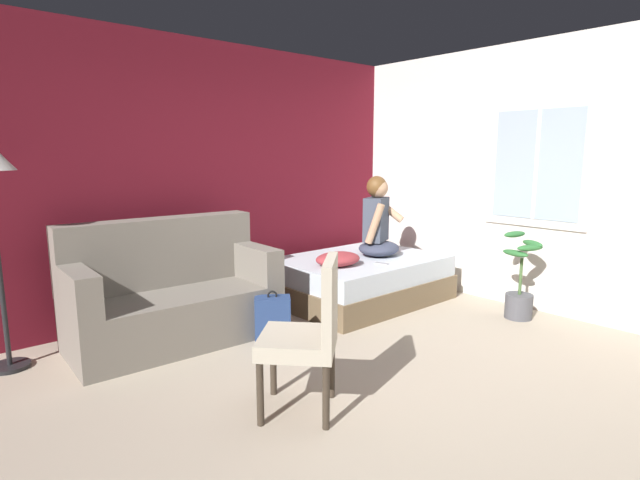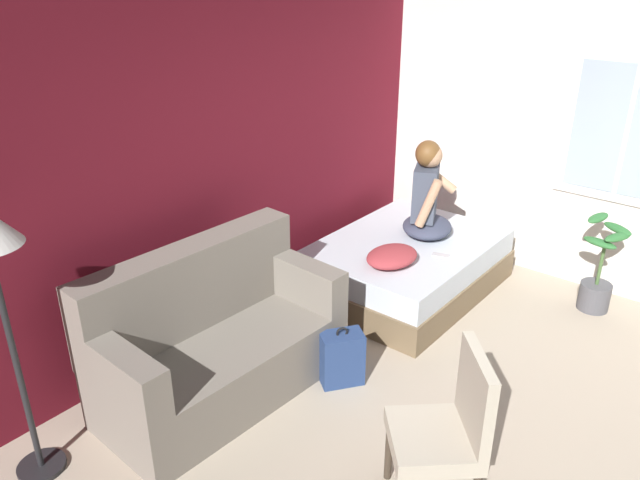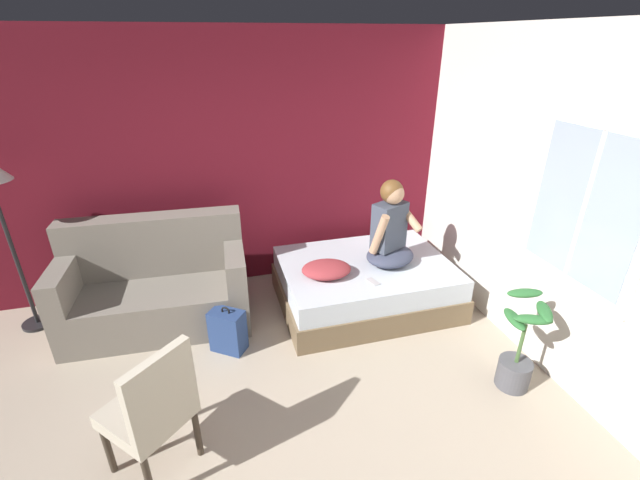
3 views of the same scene
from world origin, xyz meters
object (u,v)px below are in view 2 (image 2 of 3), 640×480
Objects in this scene: couch at (215,341)px; throw_pillow at (392,256)px; backpack at (341,358)px; cell_phone at (441,255)px; side_chair at (447,427)px; potted_plant at (598,278)px; person_seated at (427,198)px; bed at (406,266)px.

couch is 1.65m from throw_pillow.
cell_phone reaches higher than backpack.
throw_pillow is (0.99, 0.24, 0.36)m from backpack.
side_chair reaches higher than backpack.
person_seated is at bearing 109.57° from potted_plant.
couch reaches higher than side_chair.
couch is at bearing 166.43° from throw_pillow.
side_chair is at bearing -179.65° from potted_plant.
couch is 12.06× the size of cell_phone.
side_chair is 2.04× the size of throw_pillow.
person_seated is 1.59m from potted_plant.
side_chair is at bearing -146.88° from person_seated.
potted_plant reaches higher than cell_phone.
side_chair is (-1.97, -1.47, 0.30)m from bed.
person_seated is at bearing 11.24° from backpack.
bed is 2.09m from couch.
potted_plant is at bearing -63.31° from bed.
bed is at bearing 36.78° from side_chair.
side_chair is at bearing -138.39° from throw_pillow.
couch is 1.73m from side_chair.
side_chair reaches higher than bed.
side_chair is at bearing -86.77° from couch.
couch is at bearing 173.07° from bed.
couch reaches higher than cell_phone.
backpack is at bearing -16.37° from cell_phone.
person_seated is 0.75m from throw_pillow.
side_chair is 1.15× the size of potted_plant.
potted_plant reaches higher than throw_pillow.
backpack is (-1.45, -0.37, -0.04)m from bed.
backpack is at bearing -165.61° from bed.
throw_pillow is at bearing -13.57° from couch.
bed is at bearing 116.69° from potted_plant.
bed is at bearing 170.39° from person_seated.
couch reaches higher than throw_pillow.
couch reaches higher than backpack.
side_chair is at bearing -115.24° from backpack.
backpack is 1.07m from throw_pillow.
cell_phone is (-0.30, -0.33, -0.35)m from person_seated.
couch is at bearing 148.62° from potted_plant.
backpack is at bearing -45.36° from couch.
backpack is 3.18× the size of cell_phone.
side_chair is 2.01m from throw_pillow.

